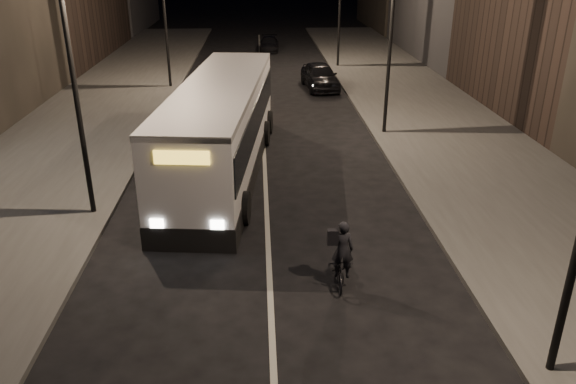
{
  "coord_description": "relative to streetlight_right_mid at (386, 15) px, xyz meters",
  "views": [
    {
      "loc": [
        -0.19,
        -12.7,
        7.98
      ],
      "look_at": [
        0.61,
        2.14,
        1.5
      ],
      "focal_mm": 35.0,
      "sensor_mm": 36.0,
      "label": 1
    }
  ],
  "objects": [
    {
      "name": "ground",
      "position": [
        -5.33,
        -12.0,
        -5.36
      ],
      "size": [
        180.0,
        180.0,
        0.0
      ],
      "primitive_type": "plane",
      "color": "black",
      "rests_on": "ground"
    },
    {
      "name": "streetlight_left_near",
      "position": [
        -10.66,
        -8.0,
        0.0
      ],
      "size": [
        1.2,
        0.44,
        8.12
      ],
      "color": "black",
      "rests_on": "sidewalk_left"
    },
    {
      "name": "sidewalk_left",
      "position": [
        -13.83,
        2.0,
        -5.28
      ],
      "size": [
        7.0,
        70.0,
        0.16
      ],
      "primitive_type": "cube",
      "color": "#3B3B38",
      "rests_on": "ground"
    },
    {
      "name": "car_far",
      "position": [
        -4.53,
        23.52,
        -4.79
      ],
      "size": [
        1.75,
        3.97,
        1.13
      ],
      "primitive_type": "imported",
      "rotation": [
        0.0,
        0.0,
        -0.04
      ],
      "color": "black",
      "rests_on": "ground"
    },
    {
      "name": "city_bus",
      "position": [
        -6.93,
        -4.2,
        -3.48
      ],
      "size": [
        4.04,
        13.02,
        3.46
      ],
      "rotation": [
        0.0,
        0.0,
        -0.1
      ],
      "color": "silver",
      "rests_on": "ground"
    },
    {
      "name": "cyclist_on_bicycle",
      "position": [
        -3.52,
        -12.44,
        -4.74
      ],
      "size": [
        0.7,
        1.67,
        1.87
      ],
      "rotation": [
        0.0,
        0.0,
        -0.08
      ],
      "color": "black",
      "rests_on": "ground"
    },
    {
      "name": "streetlight_right_mid",
      "position": [
        0.0,
        0.0,
        0.0
      ],
      "size": [
        1.2,
        0.44,
        8.12
      ],
      "color": "black",
      "rests_on": "sidewalk_right"
    },
    {
      "name": "car_near",
      "position": [
        -1.73,
        9.47,
        -4.58
      ],
      "size": [
        2.31,
        4.76,
        1.57
      ],
      "primitive_type": "imported",
      "rotation": [
        0.0,
        0.0,
        0.1
      ],
      "color": "black",
      "rests_on": "ground"
    },
    {
      "name": "car_mid",
      "position": [
        -7.97,
        11.59,
        -4.66
      ],
      "size": [
        1.86,
        4.35,
        1.4
      ],
      "primitive_type": "imported",
      "rotation": [
        0.0,
        0.0,
        3.23
      ],
      "color": "#3D3E40",
      "rests_on": "ground"
    },
    {
      "name": "sidewalk_right",
      "position": [
        3.17,
        2.0,
        -5.28
      ],
      "size": [
        7.0,
        70.0,
        0.16
      ],
      "primitive_type": "cube",
      "color": "#3B3B38",
      "rests_on": "ground"
    }
  ]
}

